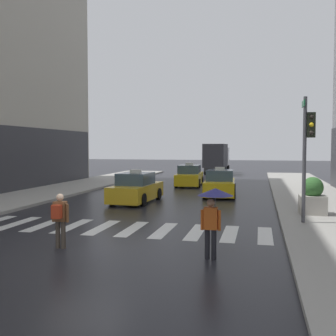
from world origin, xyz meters
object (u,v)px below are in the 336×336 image
(box_truck, at_px, (217,158))
(pedestrian_with_umbrella, at_px, (214,204))
(traffic_light_pole, at_px, (307,141))
(planter_near_corner, at_px, (313,197))
(taxi_third, at_px, (189,176))
(pedestrian_with_backpack, at_px, (60,216))
(taxi_lead, at_px, (136,189))
(taxi_second, at_px, (220,184))

(box_truck, distance_m, pedestrian_with_umbrella, 33.63)
(traffic_light_pole, xyz_separation_m, box_truck, (-6.43, 28.18, -1.41))
(planter_near_corner, bearing_deg, taxi_third, 121.24)
(pedestrian_with_umbrella, bearing_deg, pedestrian_with_backpack, 178.68)
(traffic_light_pole, relative_size, box_truck, 0.64)
(traffic_light_pole, relative_size, pedestrian_with_backpack, 2.91)
(taxi_third, bearing_deg, taxi_lead, -97.51)
(taxi_third, xyz_separation_m, pedestrian_with_backpack, (-0.46, -19.82, 0.25))
(taxi_third, distance_m, planter_near_corner, 14.64)
(taxi_lead, height_order, taxi_third, same)
(pedestrian_with_umbrella, bearing_deg, box_truck, 95.93)
(taxi_second, xyz_separation_m, pedestrian_with_backpack, (-3.42, -13.90, 0.25))
(box_truck, relative_size, pedestrian_with_umbrella, 3.90)
(pedestrian_with_backpack, bearing_deg, planter_near_corner, 42.17)
(box_truck, relative_size, pedestrian_with_backpack, 4.58)
(taxi_lead, height_order, box_truck, box_truck)
(taxi_lead, distance_m, taxi_third, 9.80)
(traffic_light_pole, bearing_deg, planter_near_corner, 77.05)
(box_truck, bearing_deg, pedestrian_with_umbrella, -84.07)
(pedestrian_with_umbrella, bearing_deg, planter_near_corner, 65.06)
(pedestrian_with_umbrella, distance_m, pedestrian_with_backpack, 4.65)
(box_truck, relative_size, planter_near_corner, 4.72)
(pedestrian_with_backpack, bearing_deg, traffic_light_pole, 34.32)
(planter_near_corner, bearing_deg, traffic_light_pole, -102.95)
(traffic_light_pole, bearing_deg, taxi_second, 115.41)
(taxi_second, relative_size, taxi_third, 1.00)
(taxi_second, bearing_deg, box_truck, 96.68)
(pedestrian_with_backpack, height_order, planter_near_corner, planter_near_corner)
(box_truck, bearing_deg, pedestrian_with_backpack, -91.96)
(traffic_light_pole, bearing_deg, pedestrian_with_umbrella, -119.26)
(traffic_light_pole, distance_m, box_truck, 28.94)
(traffic_light_pole, xyz_separation_m, taxi_lead, (-8.38, 4.94, -2.53))
(taxi_second, bearing_deg, taxi_third, 116.53)
(taxi_third, bearing_deg, pedestrian_with_backpack, -91.34)
(taxi_third, bearing_deg, taxi_second, -63.47)
(taxi_third, bearing_deg, traffic_light_pole, -64.14)
(box_truck, distance_m, planter_near_corner, 26.97)
(taxi_second, relative_size, pedestrian_with_umbrella, 2.39)
(box_truck, height_order, planter_near_corner, box_truck)
(taxi_third, distance_m, box_truck, 13.59)
(taxi_second, relative_size, pedestrian_with_backpack, 2.80)
(taxi_lead, relative_size, pedestrian_with_umbrella, 2.38)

